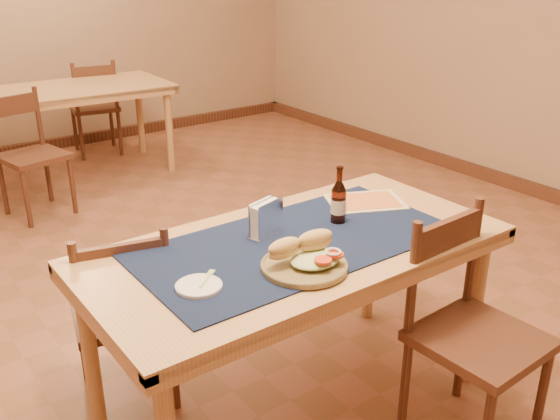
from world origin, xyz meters
TOP-DOWN VIEW (x-y plane):
  - room at (0.00, 0.00)m, footprint 6.04×7.04m
  - main_table at (0.00, -0.80)m, footprint 1.60×0.80m
  - placemat at (0.00, -0.80)m, footprint 1.20×0.60m
  - baseboard at (0.00, 0.00)m, footprint 6.00×7.00m
  - back_table at (0.25, 2.57)m, footprint 1.66×0.88m
  - chair_main_far at (-0.54, -0.37)m, footprint 0.46×0.46m
  - chair_main_near at (0.43, -1.31)m, footprint 0.44×0.44m
  - chair_back_near at (-0.24, 1.96)m, footprint 0.47×0.47m
  - chair_back_far at (0.65, 3.06)m, footprint 0.47×0.47m
  - sandwich_plate at (-0.10, -0.98)m, footprint 0.30×0.30m
  - side_plate at (-0.46, -0.89)m, footprint 0.15×0.15m
  - fork at (-0.42, -0.86)m, footprint 0.10×0.09m
  - beer_bottle at (0.25, -0.75)m, footprint 0.06×0.06m
  - napkin_holder at (-0.05, -0.68)m, footprint 0.17×0.10m
  - menu_card at (0.49, -0.66)m, footprint 0.39×0.35m

SIDE VIEW (x-z plane):
  - baseboard at x=0.00m, z-range 0.00..0.10m
  - chair_main_far at x=-0.54m, z-range 0.02..0.84m
  - chair_back_near at x=-0.24m, z-range 0.02..0.89m
  - chair_back_far at x=0.65m, z-range 0.02..0.89m
  - chair_main_near at x=0.43m, z-range 0.02..0.92m
  - main_table at x=0.00m, z-range 0.29..1.04m
  - back_table at x=0.25m, z-range 0.29..1.04m
  - placemat at x=0.00m, z-range 0.75..0.76m
  - menu_card at x=0.49m, z-range 0.76..0.76m
  - side_plate at x=-0.46m, z-range 0.76..0.77m
  - fork at x=-0.42m, z-range 0.77..0.77m
  - sandwich_plate at x=-0.10m, z-range 0.73..0.84m
  - napkin_holder at x=-0.05m, z-range 0.75..0.89m
  - beer_bottle at x=0.25m, z-range 0.73..0.96m
  - room at x=0.00m, z-range -0.02..2.82m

